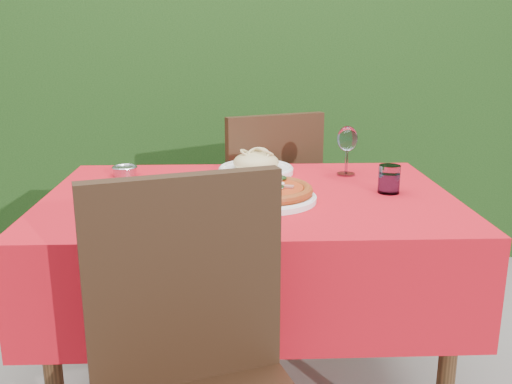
{
  "coord_description": "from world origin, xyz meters",
  "views": [
    {
      "loc": [
        -0.05,
        -1.71,
        1.23
      ],
      "look_at": [
        0.02,
        -0.05,
        0.77
      ],
      "focal_mm": 40.0,
      "sensor_mm": 36.0,
      "label": 1
    }
  ],
  "objects_px": {
    "steel_ramekin": "(125,171)",
    "chair_far": "(265,204)",
    "fork": "(147,194)",
    "pizza_plate": "(266,193)",
    "pasta_plate": "(256,166)",
    "chair_near": "(200,377)",
    "wine_glass": "(347,141)",
    "water_glass": "(389,180)"
  },
  "relations": [
    {
      "from": "fork",
      "to": "wine_glass",
      "type": "bearing_deg",
      "value": 4.32
    },
    {
      "from": "pasta_plate",
      "to": "steel_ramekin",
      "type": "bearing_deg",
      "value": -177.35
    },
    {
      "from": "steel_ramekin",
      "to": "pizza_plate",
      "type": "bearing_deg",
      "value": -35.33
    },
    {
      "from": "water_glass",
      "to": "fork",
      "type": "relative_size",
      "value": 0.48
    },
    {
      "from": "wine_glass",
      "to": "steel_ramekin",
      "type": "bearing_deg",
      "value": 178.49
    },
    {
      "from": "water_glass",
      "to": "steel_ramekin",
      "type": "xyz_separation_m",
      "value": [
        -0.87,
        0.26,
        -0.02
      ]
    },
    {
      "from": "chair_near",
      "to": "pasta_plate",
      "type": "distance_m",
      "value": 1.0
    },
    {
      "from": "chair_far",
      "to": "fork",
      "type": "height_order",
      "value": "chair_far"
    },
    {
      "from": "pizza_plate",
      "to": "water_glass",
      "type": "distance_m",
      "value": 0.4
    },
    {
      "from": "pizza_plate",
      "to": "fork",
      "type": "bearing_deg",
      "value": 168.08
    },
    {
      "from": "fork",
      "to": "steel_ramekin",
      "type": "bearing_deg",
      "value": 97.91
    },
    {
      "from": "fork",
      "to": "steel_ramekin",
      "type": "xyz_separation_m",
      "value": [
        -0.11,
        0.26,
        0.01
      ]
    },
    {
      "from": "water_glass",
      "to": "steel_ramekin",
      "type": "relative_size",
      "value": 1.09
    },
    {
      "from": "wine_glass",
      "to": "fork",
      "type": "height_order",
      "value": "wine_glass"
    },
    {
      "from": "chair_near",
      "to": "fork",
      "type": "distance_m",
      "value": 0.73
    },
    {
      "from": "chair_near",
      "to": "steel_ramekin",
      "type": "distance_m",
      "value": 1.01
    },
    {
      "from": "wine_glass",
      "to": "steel_ramekin",
      "type": "xyz_separation_m",
      "value": [
        -0.78,
        0.02,
        -0.11
      ]
    },
    {
      "from": "chair_near",
      "to": "water_glass",
      "type": "relative_size",
      "value": 10.74
    },
    {
      "from": "wine_glass",
      "to": "chair_far",
      "type": "bearing_deg",
      "value": 124.9
    },
    {
      "from": "chair_far",
      "to": "water_glass",
      "type": "relative_size",
      "value": 10.45
    },
    {
      "from": "chair_far",
      "to": "fork",
      "type": "xyz_separation_m",
      "value": [
        -0.4,
        -0.63,
        0.22
      ]
    },
    {
      "from": "pizza_plate",
      "to": "pasta_plate",
      "type": "xyz_separation_m",
      "value": [
        -0.02,
        0.36,
        0.0
      ]
    },
    {
      "from": "wine_glass",
      "to": "fork",
      "type": "bearing_deg",
      "value": -160.09
    },
    {
      "from": "pasta_plate",
      "to": "steel_ramekin",
      "type": "distance_m",
      "value": 0.47
    },
    {
      "from": "pizza_plate",
      "to": "water_glass",
      "type": "xyz_separation_m",
      "value": [
        0.39,
        0.08,
        0.01
      ]
    },
    {
      "from": "pizza_plate",
      "to": "water_glass",
      "type": "height_order",
      "value": "water_glass"
    },
    {
      "from": "chair_near",
      "to": "pasta_plate",
      "type": "relative_size",
      "value": 3.55
    },
    {
      "from": "chair_far",
      "to": "steel_ramekin",
      "type": "xyz_separation_m",
      "value": [
        -0.52,
        -0.36,
        0.23
      ]
    },
    {
      "from": "pasta_plate",
      "to": "water_glass",
      "type": "bearing_deg",
      "value": -34.91
    },
    {
      "from": "fork",
      "to": "steel_ramekin",
      "type": "height_order",
      "value": "steel_ramekin"
    },
    {
      "from": "chair_near",
      "to": "wine_glass",
      "type": "height_order",
      "value": "chair_near"
    },
    {
      "from": "chair_near",
      "to": "steel_ramekin",
      "type": "height_order",
      "value": "chair_near"
    },
    {
      "from": "pizza_plate",
      "to": "steel_ramekin",
      "type": "height_order",
      "value": "pizza_plate"
    },
    {
      "from": "steel_ramekin",
      "to": "chair_near",
      "type": "bearing_deg",
      "value": -71.7
    },
    {
      "from": "fork",
      "to": "chair_near",
      "type": "bearing_deg",
      "value": -89.4
    },
    {
      "from": "steel_ramekin",
      "to": "chair_far",
      "type": "bearing_deg",
      "value": 35.15
    },
    {
      "from": "chair_far",
      "to": "pasta_plate",
      "type": "xyz_separation_m",
      "value": [
        -0.05,
        -0.34,
        0.25
      ]
    },
    {
      "from": "pasta_plate",
      "to": "water_glass",
      "type": "xyz_separation_m",
      "value": [
        0.41,
        -0.28,
        0.01
      ]
    },
    {
      "from": "chair_far",
      "to": "water_glass",
      "type": "distance_m",
      "value": 0.76
    },
    {
      "from": "pizza_plate",
      "to": "fork",
      "type": "relative_size",
      "value": 1.93
    },
    {
      "from": "water_glass",
      "to": "pizza_plate",
      "type": "bearing_deg",
      "value": -168.75
    },
    {
      "from": "pizza_plate",
      "to": "steel_ramekin",
      "type": "distance_m",
      "value": 0.59
    }
  ]
}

